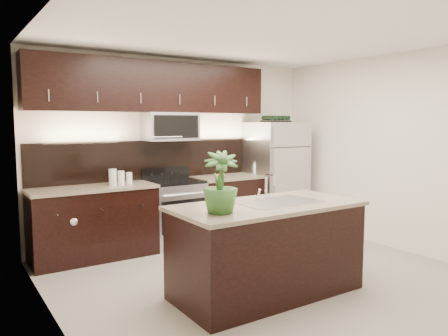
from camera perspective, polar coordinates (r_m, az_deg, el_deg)
ground at (r=5.22m, az=4.80°, el=-13.75°), size 4.50×4.50×0.00m
room_walls at (r=4.82m, az=4.20°, el=5.19°), size 4.52×4.02×2.71m
counter_run at (r=6.26m, az=-8.15°, el=-5.98°), size 3.51×0.65×0.94m
upper_fixtures at (r=6.28m, az=-8.74°, el=9.38°), size 3.49×0.40×1.66m
island at (r=4.57m, az=5.61°, el=-10.44°), size 1.96×0.96×0.94m
sink_faucet at (r=4.56m, az=7.07°, el=-4.24°), size 0.84×0.50×0.28m
refrigerator at (r=7.22m, az=6.71°, el=-1.05°), size 0.85×0.77×1.76m
wine_rack at (r=7.17m, az=6.80°, el=6.34°), size 0.44×0.27×0.10m
plant at (r=3.94m, az=-0.49°, el=-1.88°), size 0.41×0.41×0.56m
canisters at (r=5.90m, az=-13.55°, el=-1.23°), size 0.33×0.12×0.22m
french_press at (r=6.96m, az=4.16°, el=0.02°), size 0.09×0.09×0.27m
bananas at (r=6.53m, az=-0.78°, el=-1.00°), size 0.21×0.19×0.05m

